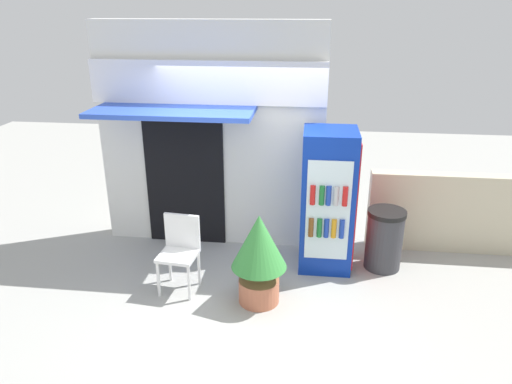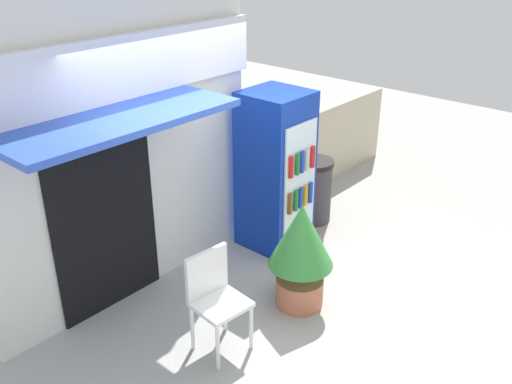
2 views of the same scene
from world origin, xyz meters
TOP-DOWN VIEW (x-y plane):
  - ground at (0.00, 0.00)m, footprint 16.00×16.00m
  - storefront_building at (-0.62, 1.32)m, footprint 3.07×1.07m
  - drink_cooler at (0.99, 0.77)m, footprint 0.68×0.73m
  - plastic_chair at (-0.74, 0.02)m, footprint 0.47×0.45m
  - potted_plant_near_shop at (0.22, -0.18)m, footprint 0.63×0.63m
  - trash_bin at (1.74, 0.78)m, footprint 0.49×0.49m
  - stone_boundary_wall at (2.90, 1.38)m, footprint 2.62×0.21m

SIDE VIEW (x-z plane):
  - ground at x=0.00m, z-range 0.00..0.00m
  - trash_bin at x=1.74m, z-range 0.00..0.81m
  - plastic_chair at x=-0.74m, z-range 0.08..1.00m
  - stone_boundary_wall at x=2.90m, z-range 0.00..1.12m
  - potted_plant_near_shop at x=0.22m, z-range 0.10..1.20m
  - drink_cooler at x=0.99m, z-range 0.00..1.82m
  - storefront_building at x=-0.62m, z-range 0.04..3.09m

